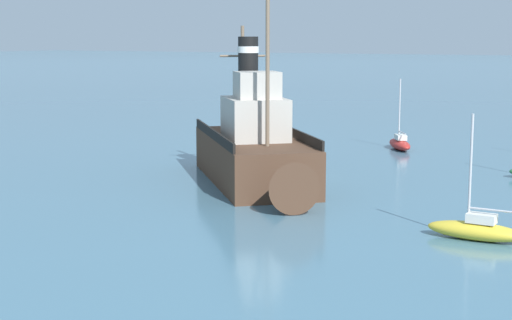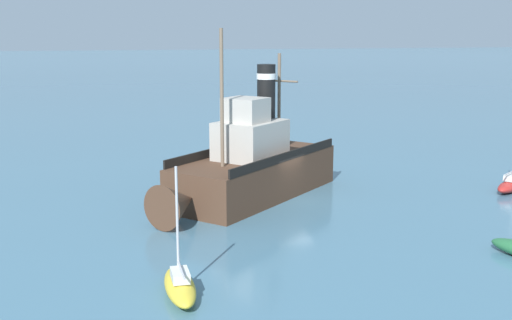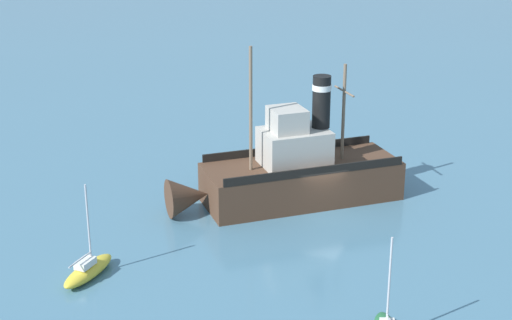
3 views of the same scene
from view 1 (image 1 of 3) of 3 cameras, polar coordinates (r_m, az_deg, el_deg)
ground_plane at (r=43.63m, az=2.20°, el=-1.33°), size 600.00×600.00×0.00m
old_tugboat at (r=41.68m, az=-0.04°, el=0.74°), size 12.12×12.98×9.90m
sailboat_red at (r=55.55m, az=10.42°, el=1.20°), size 3.02×3.77×4.90m
sailboat_yellow at (r=31.61m, az=15.72°, el=-4.87°), size 3.82×1.17×4.90m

